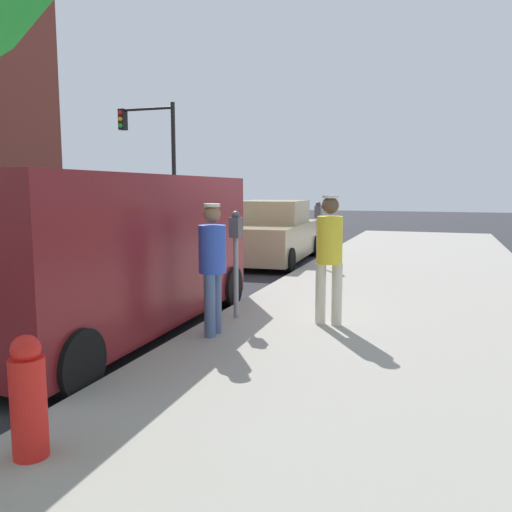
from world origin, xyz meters
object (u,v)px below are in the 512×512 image
traffic_light_corner (154,148)px  pedestrian_in_yellow (329,251)px  pedestrian_in_blue (212,261)px  fire_hydrant (28,398)px  parking_meter_near (236,246)px  parking_meter_far (318,223)px  parked_van (109,250)px  parked_sedan_ahead (272,234)px

traffic_light_corner → pedestrian_in_yellow: bearing=-51.0°
pedestrian_in_blue → fire_hydrant: pedestrian_in_blue is taller
parking_meter_near → traffic_light_corner: (-7.87, 11.40, 2.34)m
parking_meter_near → parking_meter_far: 5.24m
parking_meter_near → parked_van: (-1.50, -0.85, -0.03)m
pedestrian_in_yellow → traffic_light_corner: traffic_light_corner is taller
pedestrian_in_yellow → traffic_light_corner: bearing=129.0°
parking_meter_near → pedestrian_in_yellow: pedestrian_in_yellow is taller
parking_meter_near → pedestrian_in_blue: (0.04, -0.90, -0.09)m
parking_meter_far → parked_sedan_ahead: bearing=138.6°
pedestrian_in_blue → parked_van: (-1.54, 0.06, 0.07)m
parked_van → traffic_light_corner: (-6.37, 12.25, 2.36)m
pedestrian_in_yellow → pedestrian_in_blue: pedestrian_in_yellow is taller
parking_meter_near → fire_hydrant: bearing=-88.6°
parked_sedan_ahead → pedestrian_in_blue: bearing=-77.9°
traffic_light_corner → pedestrian_in_blue: bearing=-57.3°
parking_meter_near → pedestrian_in_yellow: size_ratio=0.87×
pedestrian_in_blue → pedestrian_in_yellow: bearing=37.2°
traffic_light_corner → fire_hydrant: 17.69m
parked_sedan_ahead → traffic_light_corner: bearing=142.8°
parking_meter_near → parked_sedan_ahead: parking_meter_near is taller
parking_meter_far → pedestrian_in_blue: 6.14m
parking_meter_far → parked_sedan_ahead: parking_meter_far is taller
parking_meter_near → parked_sedan_ahead: bearing=103.3°
parking_meter_near → parked_van: 1.72m
parked_van → fire_hydrant: size_ratio=6.10×
fire_hydrant → parking_meter_near: bearing=91.4°
pedestrian_in_blue → traffic_light_corner: 14.83m
pedestrian_in_yellow → parked_van: (-2.81, -0.91, 0.00)m
parked_van → traffic_light_corner: traffic_light_corner is taller
pedestrian_in_blue → parked_van: size_ratio=0.31×
parking_meter_far → parked_sedan_ahead: size_ratio=0.34×
parked_van → parked_sedan_ahead: bearing=90.5°
parking_meter_far → fire_hydrant: 9.37m
pedestrian_in_blue → traffic_light_corner: bearing=122.7°
parking_meter_near → pedestrian_in_blue: size_ratio=0.92×
pedestrian_in_yellow → traffic_light_corner: 14.78m
traffic_light_corner → parked_sedan_ahead: bearing=-37.2°
pedestrian_in_yellow → pedestrian_in_blue: 1.60m
parking_meter_near → traffic_light_corner: size_ratio=0.29×
parking_meter_far → pedestrian_in_yellow: (1.31, -5.18, -0.03)m
pedestrian_in_yellow → fire_hydrant: 4.38m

